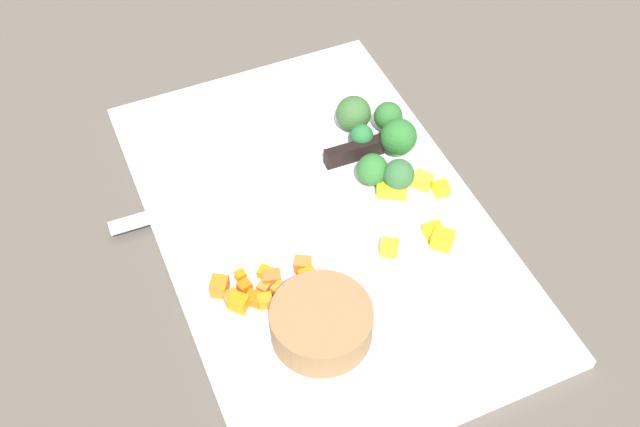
% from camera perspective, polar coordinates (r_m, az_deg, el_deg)
% --- Properties ---
extents(ground_plane, '(4.00, 4.00, 0.00)m').
position_cam_1_polar(ground_plane, '(0.87, 0.00, -0.93)').
color(ground_plane, '#554D44').
extents(cutting_board, '(0.53, 0.34, 0.01)m').
position_cam_1_polar(cutting_board, '(0.86, 0.00, -0.68)').
color(cutting_board, white).
rests_on(cutting_board, ground_plane).
extents(prep_bowl, '(0.10, 0.10, 0.04)m').
position_cam_1_polar(prep_bowl, '(0.76, 0.10, -7.96)').
color(prep_bowl, olive).
rests_on(prep_bowl, cutting_board).
extents(chef_knife, '(0.03, 0.32, 0.02)m').
position_cam_1_polar(chef_knife, '(0.90, -1.12, 3.34)').
color(chef_knife, silver).
rests_on(chef_knife, cutting_board).
extents(carrot_dice_0, '(0.01, 0.02, 0.01)m').
position_cam_1_polar(carrot_dice_0, '(0.79, -6.48, -6.12)').
color(carrot_dice_0, orange).
rests_on(carrot_dice_0, cutting_board).
extents(carrot_dice_1, '(0.02, 0.02, 0.01)m').
position_cam_1_polar(carrot_dice_1, '(0.79, -4.01, -6.37)').
color(carrot_dice_1, orange).
rests_on(carrot_dice_1, cutting_board).
extents(carrot_dice_2, '(0.01, 0.01, 0.01)m').
position_cam_1_polar(carrot_dice_2, '(0.81, -5.82, -4.51)').
color(carrot_dice_2, orange).
rests_on(carrot_dice_2, cutting_board).
extents(carrot_dice_3, '(0.02, 0.02, 0.01)m').
position_cam_1_polar(carrot_dice_3, '(0.80, -4.11, -5.36)').
color(carrot_dice_3, orange).
rests_on(carrot_dice_3, cutting_board).
extents(carrot_dice_4, '(0.02, 0.02, 0.02)m').
position_cam_1_polar(carrot_dice_4, '(0.80, -7.34, -5.29)').
color(carrot_dice_4, orange).
rests_on(carrot_dice_4, cutting_board).
extents(carrot_dice_5, '(0.02, 0.02, 0.01)m').
position_cam_1_polar(carrot_dice_5, '(0.80, -3.53, -4.72)').
color(carrot_dice_5, orange).
rests_on(carrot_dice_5, cutting_board).
extents(carrot_dice_6, '(0.02, 0.02, 0.01)m').
position_cam_1_polar(carrot_dice_6, '(0.81, -1.26, -3.74)').
color(carrot_dice_6, orange).
rests_on(carrot_dice_6, cutting_board).
extents(carrot_dice_7, '(0.02, 0.02, 0.01)m').
position_cam_1_polar(carrot_dice_7, '(0.81, -4.03, -4.29)').
color(carrot_dice_7, orange).
rests_on(carrot_dice_7, cutting_board).
extents(carrot_dice_8, '(0.02, 0.02, 0.01)m').
position_cam_1_polar(carrot_dice_8, '(0.79, -4.81, -6.19)').
color(carrot_dice_8, orange).
rests_on(carrot_dice_8, cutting_board).
extents(carrot_dice_9, '(0.01, 0.02, 0.01)m').
position_cam_1_polar(carrot_dice_9, '(0.80, -5.51, -5.32)').
color(carrot_dice_9, orange).
rests_on(carrot_dice_9, cutting_board).
extents(carrot_dice_10, '(0.02, 0.02, 0.02)m').
position_cam_1_polar(carrot_dice_10, '(0.79, -5.89, -6.48)').
color(carrot_dice_10, orange).
rests_on(carrot_dice_10, cutting_board).
extents(carrot_dice_11, '(0.02, 0.02, 0.01)m').
position_cam_1_polar(carrot_dice_11, '(0.79, -2.94, -5.60)').
color(carrot_dice_11, orange).
rests_on(carrot_dice_11, cutting_board).
extents(carrot_dice_12, '(0.02, 0.02, 0.01)m').
position_cam_1_polar(carrot_dice_12, '(0.80, -0.88, -4.64)').
color(carrot_dice_12, orange).
rests_on(carrot_dice_12, cutting_board).
extents(pepper_dice_0, '(0.02, 0.02, 0.01)m').
position_cam_1_polar(pepper_dice_0, '(0.83, 5.07, -2.49)').
color(pepper_dice_0, yellow).
rests_on(pepper_dice_0, cutting_board).
extents(pepper_dice_1, '(0.02, 0.02, 0.01)m').
position_cam_1_polar(pepper_dice_1, '(0.85, 8.25, -1.27)').
color(pepper_dice_1, yellow).
rests_on(pepper_dice_1, cutting_board).
extents(pepper_dice_2, '(0.03, 0.03, 0.02)m').
position_cam_1_polar(pepper_dice_2, '(0.84, 8.92, -1.88)').
color(pepper_dice_2, yellow).
rests_on(pepper_dice_2, cutting_board).
extents(pepper_dice_3, '(0.02, 0.02, 0.02)m').
position_cam_1_polar(pepper_dice_3, '(0.88, 4.72, 1.77)').
color(pepper_dice_3, yellow).
rests_on(pepper_dice_3, cutting_board).
extents(pepper_dice_4, '(0.03, 0.03, 0.02)m').
position_cam_1_polar(pepper_dice_4, '(0.88, 5.60, 1.86)').
color(pepper_dice_4, yellow).
rests_on(pepper_dice_4, cutting_board).
extents(pepper_dice_5, '(0.03, 0.03, 0.02)m').
position_cam_1_polar(pepper_dice_5, '(0.89, 7.41, 2.43)').
color(pepper_dice_5, yellow).
rests_on(pepper_dice_5, cutting_board).
extents(pepper_dice_6, '(0.01, 0.01, 0.01)m').
position_cam_1_polar(pepper_dice_6, '(0.89, 6.28, 2.45)').
color(pepper_dice_6, yellow).
rests_on(pepper_dice_6, cutting_board).
extents(pepper_dice_7, '(0.02, 0.02, 0.01)m').
position_cam_1_polar(pepper_dice_7, '(0.89, 8.80, 1.80)').
color(pepper_dice_7, yellow).
rests_on(pepper_dice_7, cutting_board).
extents(broccoli_floret_0, '(0.04, 0.04, 0.04)m').
position_cam_1_polar(broccoli_floret_0, '(0.88, 3.84, 3.20)').
color(broccoli_floret_0, '#89B26C').
rests_on(broccoli_floret_0, cutting_board).
extents(broccoli_floret_1, '(0.04, 0.04, 0.04)m').
position_cam_1_polar(broccoli_floret_1, '(0.94, 2.45, 7.27)').
color(broccoli_floret_1, '#83BE6D').
rests_on(broccoli_floret_1, cutting_board).
extents(broccoli_floret_2, '(0.03, 0.03, 0.04)m').
position_cam_1_polar(broccoli_floret_2, '(0.94, 4.99, 7.04)').
color(broccoli_floret_2, '#84C36C').
rests_on(broccoli_floret_2, cutting_board).
extents(broccoli_floret_3, '(0.03, 0.03, 0.04)m').
position_cam_1_polar(broccoli_floret_3, '(0.87, 5.76, 2.81)').
color(broccoli_floret_3, '#8DC365').
rests_on(broccoli_floret_3, cutting_board).
extents(broccoli_floret_4, '(0.03, 0.03, 0.03)m').
position_cam_1_polar(broccoli_floret_4, '(0.92, 3.06, 5.64)').
color(broccoli_floret_4, '#8CBA62').
rests_on(broccoli_floret_4, cutting_board).
extents(broccoli_floret_5, '(0.04, 0.04, 0.05)m').
position_cam_1_polar(broccoli_floret_5, '(0.91, 5.74, 5.56)').
color(broccoli_floret_5, '#8DBE66').
rests_on(broccoli_floret_5, cutting_board).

